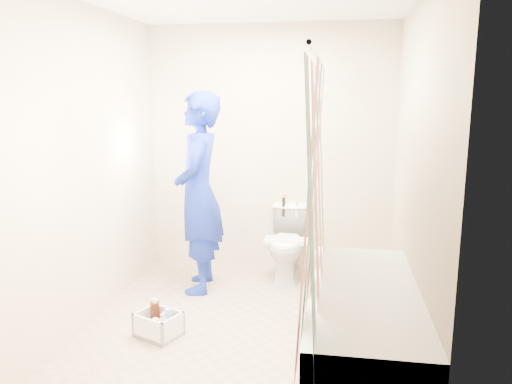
% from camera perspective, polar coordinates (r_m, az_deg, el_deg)
% --- Properties ---
extents(floor, '(2.60, 2.60, 0.00)m').
position_cam_1_polar(floor, '(3.99, -1.05, -14.67)').
color(floor, tan).
rests_on(floor, ground).
extents(wall_back, '(2.40, 0.02, 2.40)m').
position_cam_1_polar(wall_back, '(4.91, 1.63, 4.82)').
color(wall_back, beige).
rests_on(wall_back, ground).
extents(wall_front, '(2.40, 0.02, 2.40)m').
position_cam_1_polar(wall_front, '(2.39, -6.76, -1.93)').
color(wall_front, beige).
rests_on(wall_front, ground).
extents(wall_left, '(0.02, 2.60, 2.40)m').
position_cam_1_polar(wall_left, '(4.03, -18.18, 2.90)').
color(wall_left, beige).
rests_on(wall_left, ground).
extents(wall_right, '(0.02, 2.60, 2.40)m').
position_cam_1_polar(wall_right, '(3.62, 17.92, 2.04)').
color(wall_right, beige).
rests_on(wall_right, ground).
extents(bathtub, '(0.70, 1.75, 0.50)m').
position_cam_1_polar(bathtub, '(3.45, 12.09, -14.37)').
color(bathtub, white).
rests_on(bathtub, ground).
extents(curtain_rod, '(0.02, 1.90, 0.02)m').
position_cam_1_polar(curtain_rod, '(3.12, 7.11, 14.95)').
color(curtain_rod, silver).
rests_on(curtain_rod, wall_back).
extents(shower_curtain, '(0.06, 1.75, 1.80)m').
position_cam_1_polar(shower_curtain, '(3.20, 6.71, -1.92)').
color(shower_curtain, white).
rests_on(shower_curtain, curtain_rod).
extents(toilet, '(0.40, 0.68, 0.69)m').
position_cam_1_polar(toilet, '(4.79, 3.71, -5.85)').
color(toilet, white).
rests_on(toilet, ground).
extents(tank_lid, '(0.42, 0.19, 0.03)m').
position_cam_1_polar(tank_lid, '(4.67, 3.55, -5.54)').
color(tank_lid, white).
rests_on(tank_lid, toilet).
extents(tank_internals, '(0.17, 0.05, 0.22)m').
position_cam_1_polar(tank_internals, '(4.88, 3.57, -1.48)').
color(tank_internals, black).
rests_on(tank_internals, toilet).
extents(plumber, '(0.52, 0.70, 1.76)m').
position_cam_1_polar(plumber, '(4.41, -6.57, -0.13)').
color(plumber, '#0F1C9C').
rests_on(plumber, ground).
extents(cleaning_caddy, '(0.37, 0.34, 0.23)m').
position_cam_1_polar(cleaning_caddy, '(3.82, -10.98, -14.75)').
color(cleaning_caddy, silver).
rests_on(cleaning_caddy, ground).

